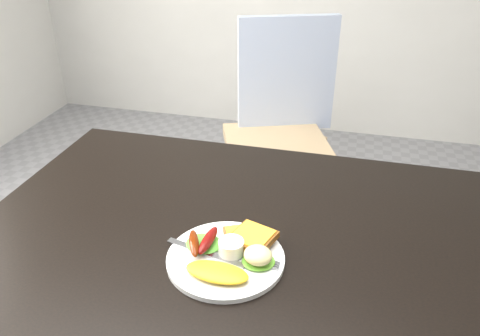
{
  "coord_description": "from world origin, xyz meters",
  "views": [
    {
      "loc": [
        0.2,
        -0.83,
        1.38
      ],
      "look_at": [
        -0.0,
        0.0,
        0.9
      ],
      "focal_mm": 35.0,
      "sensor_mm": 36.0,
      "label": 1
    }
  ],
  "objects_px": {
    "dining_table": "(242,234)",
    "dining_chair": "(277,147)",
    "person": "(350,158)",
    "plate": "(226,259)"
  },
  "relations": [
    {
      "from": "dining_table",
      "to": "person",
      "type": "bearing_deg",
      "value": 66.31
    },
    {
      "from": "dining_table",
      "to": "dining_chair",
      "type": "xyz_separation_m",
      "value": [
        -0.09,
        1.0,
        -0.28
      ]
    },
    {
      "from": "dining_table",
      "to": "dining_chair",
      "type": "bearing_deg",
      "value": 95.04
    },
    {
      "from": "dining_chair",
      "to": "plate",
      "type": "bearing_deg",
      "value": -106.5
    },
    {
      "from": "person",
      "to": "dining_chair",
      "type": "bearing_deg",
      "value": -35.36
    },
    {
      "from": "dining_chair",
      "to": "plate",
      "type": "xyz_separation_m",
      "value": [
        0.08,
        -1.12,
        0.31
      ]
    },
    {
      "from": "dining_chair",
      "to": "person",
      "type": "distance_m",
      "value": 0.63
    },
    {
      "from": "dining_chair",
      "to": "dining_table",
      "type": "bearing_deg",
      "value": -105.72
    },
    {
      "from": "plate",
      "to": "dining_table",
      "type": "bearing_deg",
      "value": 87.62
    },
    {
      "from": "dining_table",
      "to": "dining_chair",
      "type": "relative_size",
      "value": 2.72
    }
  ]
}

